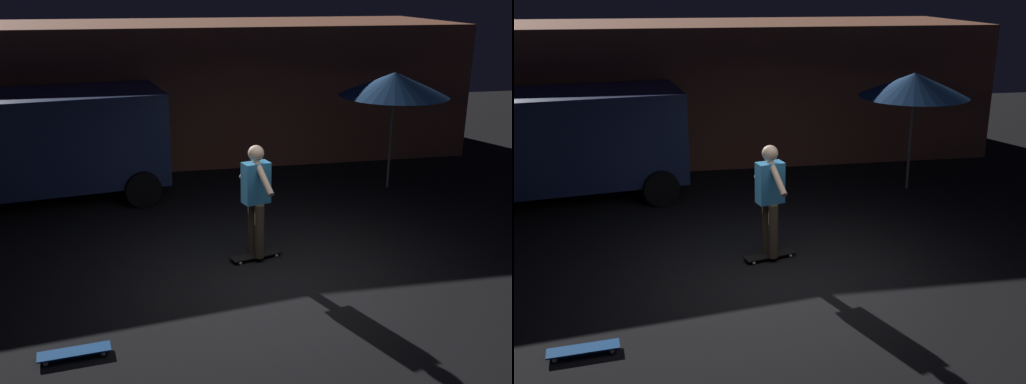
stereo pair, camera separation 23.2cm
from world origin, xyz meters
The scene contains 7 objects.
ground_plane centered at (0.00, 0.00, 0.00)m, with size 28.00×28.00×0.00m, color black.
low_building centered at (-1.09, 7.65, 1.52)m, with size 13.94×4.13×3.04m.
parked_van centered at (-3.57, 4.18, 1.16)m, with size 4.84×2.81×2.03m.
patio_umbrella centered at (3.17, 3.68, 2.07)m, with size 2.10×2.10×2.30m.
skateboard_ridden centered at (-0.10, 0.84, 0.06)m, with size 0.81×0.40×0.07m.
skateboard_spare centered at (-2.54, -1.25, 0.06)m, with size 0.80×0.29×0.07m.
skater centered at (-0.10, 0.84, 1.04)m, with size 0.42×0.97×1.67m.
Camera 2 is at (-1.47, -7.30, 3.85)m, focal length 42.69 mm.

